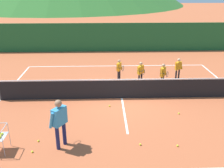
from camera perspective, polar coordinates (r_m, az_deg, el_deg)
ground_plane at (r=12.14m, az=2.22°, el=-3.20°), size 120.00×120.00×0.00m
line_baseline_far at (r=16.86m, az=1.02°, el=4.09°), size 11.44×0.08×0.01m
line_sideline_west at (r=13.05m, az=-23.74°, el=-3.28°), size 0.08×10.09×0.01m
line_service_center at (r=12.14m, az=2.22°, el=-3.19°), size 0.08×6.18×0.01m
tennis_net at (r=11.94m, az=2.25°, el=-1.03°), size 11.44×0.08×1.05m
instructor at (r=8.43m, az=-11.67°, el=-7.73°), size 0.58×0.84×1.72m
student_0 at (r=14.12m, az=1.63°, el=3.60°), size 0.41×0.67×1.20m
student_1 at (r=13.55m, az=6.44°, el=2.87°), size 0.46×0.68×1.27m
student_2 at (r=13.37m, az=11.37°, el=2.36°), size 0.43×0.71×1.29m
student_3 at (r=14.66m, az=14.60°, el=3.69°), size 0.50×0.39×1.24m
tennis_ball_0 at (r=11.07m, az=14.75°, el=-6.38°), size 0.07×0.07×0.07m
tennis_ball_3 at (r=9.36m, az=-16.16°, el=-12.13°), size 0.07×0.07×0.07m
tennis_ball_5 at (r=8.90m, az=-17.42°, el=-14.26°), size 0.07×0.07×0.07m
tennis_ball_7 at (r=8.89m, az=6.36°, el=-13.29°), size 0.07×0.07×0.07m
tennis_ball_8 at (r=9.05m, az=14.46°, el=-13.22°), size 0.07×0.07×0.07m
tennis_ball_9 at (r=11.33m, az=-0.55°, el=-4.91°), size 0.07×0.07×0.07m
windscreen_fence at (r=20.34m, az=0.48°, el=10.41°), size 25.16×0.08×2.23m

